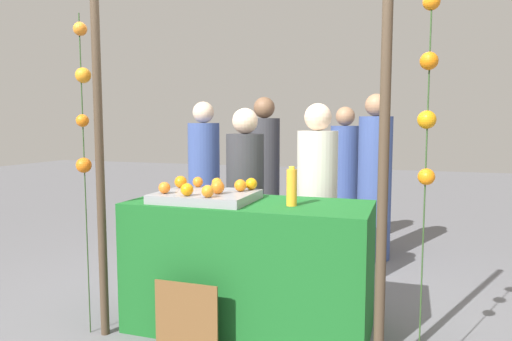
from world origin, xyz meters
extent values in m
plane|color=slate|center=(0.00, 0.00, 0.00)|extent=(24.00, 24.00, 0.00)
cube|color=#196023|center=(0.00, 0.00, 0.44)|extent=(1.63, 0.70, 0.89)
cube|color=gray|center=(-0.30, -0.04, 0.92)|extent=(0.65, 0.53, 0.06)
sphere|color=orange|center=(-0.19, -0.10, 0.99)|extent=(0.09, 0.09, 0.09)
sphere|color=orange|center=(-0.19, -0.26, 0.99)|extent=(0.08, 0.08, 0.08)
sphere|color=orange|center=(-0.31, 0.16, 0.99)|extent=(0.08, 0.08, 0.08)
sphere|color=orange|center=(-0.34, -0.24, 0.99)|extent=(0.08, 0.08, 0.08)
sphere|color=orange|center=(-0.53, -0.20, 0.99)|extent=(0.08, 0.08, 0.08)
sphere|color=orange|center=(-0.04, 0.16, 0.99)|extent=(0.08, 0.08, 0.08)
sphere|color=orange|center=(-0.08, 0.06, 0.99)|extent=(0.08, 0.08, 0.08)
sphere|color=orange|center=(-0.46, 0.17, 0.99)|extent=(0.08, 0.08, 0.08)
sphere|color=orange|center=(-0.56, 0.08, 0.99)|extent=(0.09, 0.09, 0.09)
cylinder|color=#FBA327|center=(0.31, -0.05, 1.01)|extent=(0.07, 0.07, 0.24)
cylinder|color=yellow|center=(0.31, -0.05, 1.14)|extent=(0.04, 0.04, 0.02)
cube|color=brown|center=(-0.23, -0.49, 0.22)|extent=(0.42, 0.01, 0.47)
cube|color=black|center=(-0.23, -0.48, 0.22)|extent=(0.39, 0.02, 0.45)
cylinder|color=#333338|center=(-0.25, 0.62, 0.67)|extent=(0.31, 0.31, 1.33)
sphere|color=beige|center=(-0.25, 0.62, 1.44)|extent=(0.21, 0.21, 0.21)
cylinder|color=beige|center=(0.34, 0.64, 0.68)|extent=(0.32, 0.32, 1.36)
sphere|color=beige|center=(0.34, 0.64, 1.47)|extent=(0.21, 0.21, 0.21)
cylinder|color=#333338|center=(-0.50, 1.92, 0.74)|extent=(0.34, 0.34, 1.48)
sphere|color=brown|center=(-0.50, 1.92, 1.59)|extent=(0.23, 0.23, 0.23)
cylinder|color=#384C8C|center=(-1.03, 1.51, 0.71)|extent=(0.33, 0.33, 1.42)
sphere|color=beige|center=(-1.03, 1.51, 1.54)|extent=(0.22, 0.22, 0.22)
cylinder|color=#384C8C|center=(0.68, 2.02, 0.75)|extent=(0.35, 0.35, 1.49)
sphere|color=#A87A59|center=(0.68, 2.02, 1.61)|extent=(0.23, 0.23, 0.23)
cylinder|color=#384C8C|center=(0.31, 2.44, 0.70)|extent=(0.32, 0.32, 1.39)
sphere|color=#A87A59|center=(0.31, 2.44, 1.50)|extent=(0.22, 0.22, 0.22)
cylinder|color=#473828|center=(-0.89, -0.39, 1.11)|extent=(0.06, 0.06, 2.22)
cylinder|color=#473828|center=(0.89, -0.39, 1.11)|extent=(0.06, 0.06, 2.22)
cylinder|color=#2D4C23|center=(-1.01, -0.41, 1.06)|extent=(0.01, 0.01, 2.12)
sphere|color=orange|center=(-1.00, -0.41, 2.02)|extent=(0.09, 0.09, 0.09)
sphere|color=orange|center=(-1.00, -0.40, 1.73)|extent=(0.10, 0.10, 0.10)
sphere|color=orange|center=(-1.00, -0.42, 1.44)|extent=(0.08, 0.08, 0.08)
sphere|color=orange|center=(-1.00, -0.41, 1.14)|extent=(0.10, 0.10, 0.10)
cylinder|color=#2D4C23|center=(1.11, -0.41, 1.06)|extent=(0.01, 0.01, 2.12)
sphere|color=orange|center=(1.10, -0.41, 2.02)|extent=(0.09, 0.09, 0.09)
sphere|color=orange|center=(1.10, -0.42, 1.73)|extent=(0.09, 0.09, 0.09)
sphere|color=orange|center=(1.10, -0.41, 1.44)|extent=(0.09, 0.09, 0.09)
sphere|color=orange|center=(1.11, -0.41, 1.14)|extent=(0.09, 0.09, 0.09)
camera|label=1|loc=(1.03, -2.94, 1.41)|focal=32.68mm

